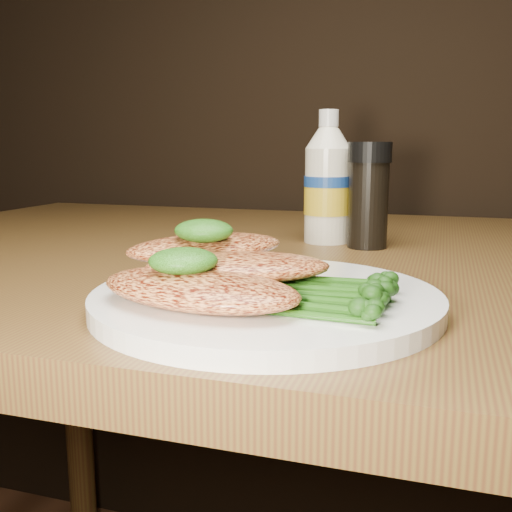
% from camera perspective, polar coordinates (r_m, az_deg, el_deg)
% --- Properties ---
extents(plate, '(0.27, 0.27, 0.01)m').
position_cam_1_polar(plate, '(0.46, 0.98, -4.21)').
color(plate, white).
rests_on(plate, dining_table).
extents(chicken_front, '(0.17, 0.11, 0.02)m').
position_cam_1_polar(chicken_front, '(0.41, -5.53, -3.14)').
color(chicken_front, '#E78C49').
rests_on(chicken_front, plate).
extents(chicken_mid, '(0.16, 0.11, 0.02)m').
position_cam_1_polar(chicken_mid, '(0.45, -1.75, -1.06)').
color(chicken_mid, '#E78C49').
rests_on(chicken_mid, plate).
extents(chicken_back, '(0.14, 0.14, 0.02)m').
position_cam_1_polar(chicken_back, '(0.49, -4.79, 0.86)').
color(chicken_back, '#E78C49').
rests_on(chicken_back, plate).
extents(pesto_front, '(0.06, 0.06, 0.02)m').
position_cam_1_polar(pesto_front, '(0.42, -7.00, -0.47)').
color(pesto_front, '#153708').
rests_on(pesto_front, chicken_front).
extents(pesto_back, '(0.06, 0.05, 0.02)m').
position_cam_1_polar(pesto_back, '(0.47, -5.04, 2.44)').
color(pesto_back, '#153708').
rests_on(pesto_back, chicken_back).
extents(broccolini_bundle, '(0.14, 0.12, 0.02)m').
position_cam_1_polar(broccolini_bundle, '(0.43, 5.91, -3.03)').
color(broccolini_bundle, '#1E4E11').
rests_on(broccolini_bundle, plate).
extents(mayo_bottle, '(0.07, 0.07, 0.17)m').
position_cam_1_polar(mayo_bottle, '(0.76, 6.88, 7.53)').
color(mayo_bottle, '#F1E9CC').
rests_on(mayo_bottle, dining_table).
extents(pepper_grinder, '(0.06, 0.06, 0.13)m').
position_cam_1_polar(pepper_grinder, '(0.73, 10.74, 5.73)').
color(pepper_grinder, black).
rests_on(pepper_grinder, dining_table).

